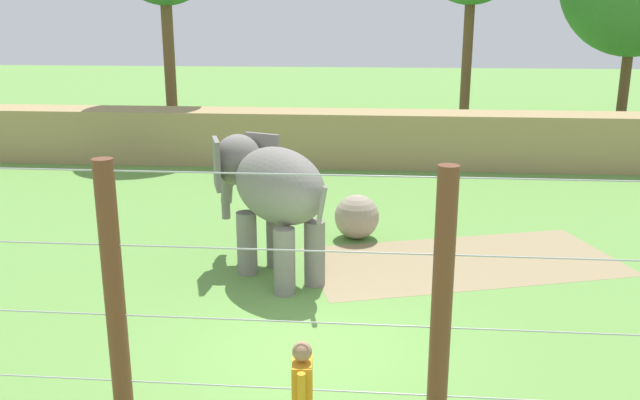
% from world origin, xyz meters
% --- Properties ---
extents(ground_plane, '(120.00, 120.00, 0.00)m').
position_xyz_m(ground_plane, '(0.00, 0.00, 0.00)').
color(ground_plane, '#609342').
extents(dirt_patch, '(7.17, 4.85, 0.01)m').
position_xyz_m(dirt_patch, '(2.98, 4.15, 0.00)').
color(dirt_patch, '#937F5B').
rests_on(dirt_patch, ground).
extents(embankment_wall, '(36.00, 1.80, 1.87)m').
position_xyz_m(embankment_wall, '(0.00, 13.67, 0.94)').
color(embankment_wall, tan).
rests_on(embankment_wall, ground).
extents(elephant, '(3.01, 3.11, 2.72)m').
position_xyz_m(elephant, '(-0.98, 3.04, 1.80)').
color(elephant, gray).
rests_on(elephant, ground).
extents(enrichment_ball, '(1.05, 1.05, 1.05)m').
position_xyz_m(enrichment_ball, '(0.64, 5.50, 0.52)').
color(enrichment_ball, gray).
rests_on(enrichment_ball, ground).
extents(cable_fence, '(12.26, 0.25, 3.50)m').
position_xyz_m(cable_fence, '(-0.05, -2.25, 1.75)').
color(cable_fence, brown).
rests_on(cable_fence, ground).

